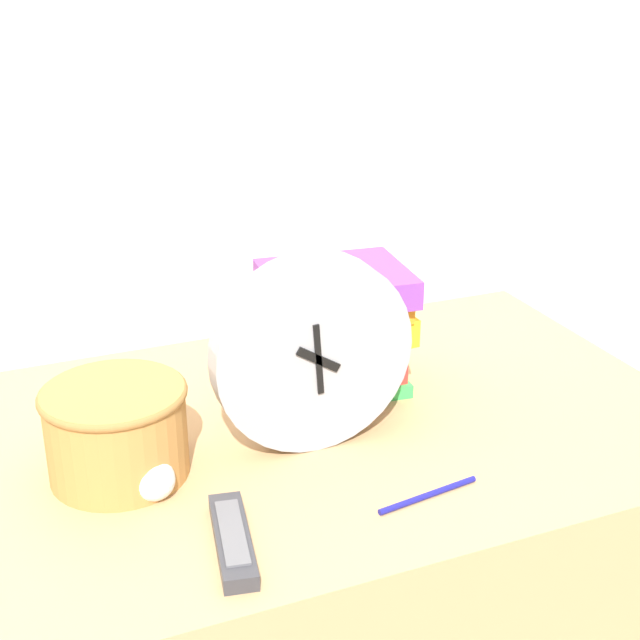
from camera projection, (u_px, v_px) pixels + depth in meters
wall_back at (182, 89)px, 1.47m from camera, size 6.00×0.04×2.40m
desk_clock at (313, 354)px, 1.19m from camera, size 0.28×0.04×0.28m
book_stack at (334, 330)px, 1.35m from camera, size 0.23×0.20×0.20m
basket at (116, 428)px, 1.15m from camera, size 0.19×0.19×0.12m
tv_remote at (233, 539)px, 1.02m from camera, size 0.07×0.17×0.02m
crumpled_paper_ball at (154, 480)px, 1.11m from camera, size 0.05×0.05×0.05m
pen at (428, 495)px, 1.12m from camera, size 0.15×0.03×0.01m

